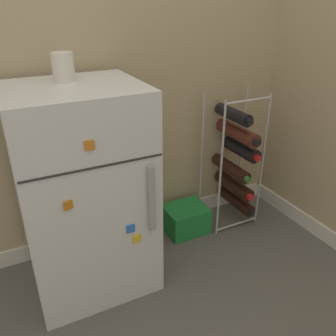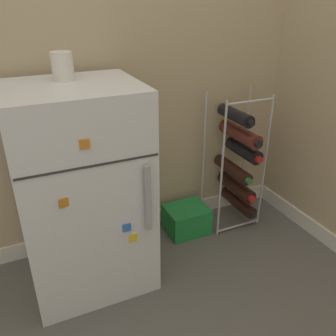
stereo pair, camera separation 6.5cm
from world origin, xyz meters
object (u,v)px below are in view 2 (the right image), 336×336
(fridge_top_cup, at_px, (62,66))
(soda_box, at_px, (186,219))
(mini_fridge, at_px, (83,191))
(wine_rack, at_px, (238,162))

(fridge_top_cup, bearing_deg, soda_box, 4.67)
(mini_fridge, relative_size, soda_box, 4.01)
(wine_rack, xyz_separation_m, fridge_top_cup, (-0.92, -0.03, 0.61))
(mini_fridge, xyz_separation_m, soda_box, (0.59, 0.13, -0.40))
(soda_box, bearing_deg, fridge_top_cup, -175.33)
(wine_rack, height_order, fridge_top_cup, fridge_top_cup)
(wine_rack, relative_size, fridge_top_cup, 7.08)
(fridge_top_cup, bearing_deg, mini_fridge, -83.28)
(wine_rack, xyz_separation_m, soda_box, (-0.32, 0.02, -0.32))
(mini_fridge, height_order, fridge_top_cup, fridge_top_cup)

